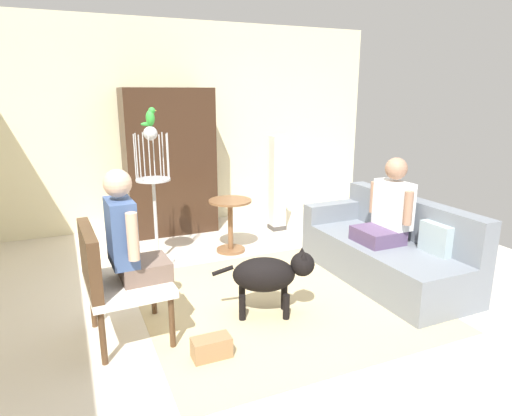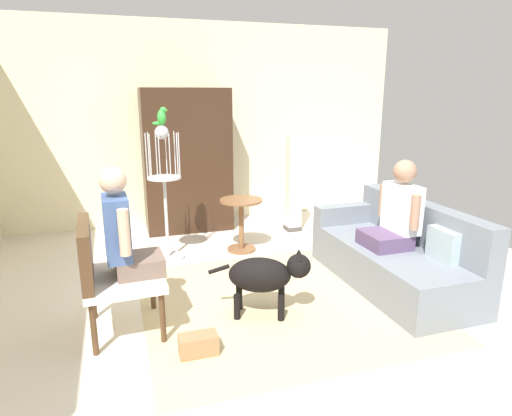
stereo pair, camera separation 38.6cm
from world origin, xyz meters
TOP-DOWN VIEW (x-y plane):
  - ground_plane at (0.00, 0.00)m, footprint 6.62×6.62m
  - back_wall at (0.00, 2.82)m, footprint 5.87×0.12m
  - area_rug at (0.15, -0.07)m, footprint 2.40×2.27m
  - couch at (1.37, -0.02)m, footprint 0.82×1.84m
  - armchair at (-1.29, -0.15)m, footprint 0.61×0.69m
  - person_on_couch at (1.33, -0.05)m, footprint 0.47×0.57m
  - person_on_armchair at (-1.14, -0.15)m, footprint 0.43×0.50m
  - round_end_table at (0.19, 1.32)m, footprint 0.50×0.50m
  - dog at (-0.05, -0.26)m, footprint 0.81×0.46m
  - bird_cage_stand at (-0.67, 1.31)m, footprint 0.36×0.36m
  - parrot at (-0.67, 1.31)m, footprint 0.17×0.10m
  - column_lamp at (1.08, 1.88)m, footprint 0.20×0.20m
  - armoire_cabinet at (-0.25, 2.41)m, footprint 1.13×0.56m
  - handbag at (-0.70, -0.66)m, footprint 0.28×0.14m

SIDE VIEW (x-z plane):
  - ground_plane at x=0.00m, z-range 0.00..0.00m
  - area_rug at x=0.15m, z-range 0.00..0.01m
  - handbag at x=-0.70m, z-range 0.00..0.16m
  - couch at x=1.37m, z-range -0.11..0.69m
  - dog at x=-0.05m, z-range 0.07..0.66m
  - round_end_table at x=0.19m, z-range 0.07..0.69m
  - armchair at x=-1.29m, z-range 0.09..0.99m
  - column_lamp at x=1.08m, z-range -0.01..1.27m
  - bird_cage_stand at x=-0.67m, z-range -0.03..1.46m
  - person_on_couch at x=1.33m, z-range 0.31..1.14m
  - person_on_armchair at x=-1.14m, z-range 0.39..1.23m
  - armoire_cabinet at x=-0.25m, z-range 0.00..1.88m
  - back_wall at x=0.00m, z-range 0.00..2.76m
  - parrot at x=-0.67m, z-range 1.49..1.68m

